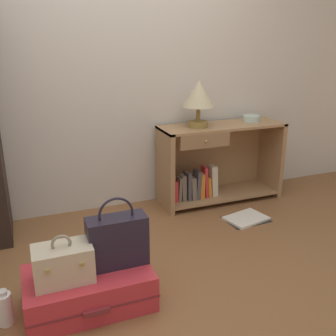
{
  "coord_description": "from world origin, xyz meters",
  "views": [
    {
      "loc": [
        -0.74,
        -1.74,
        1.45
      ],
      "look_at": [
        0.22,
        0.74,
        0.55
      ],
      "focal_mm": 41.46,
      "sensor_mm": 36.0,
      "label": 1
    }
  ],
  "objects_px": {
    "train_case": "(63,263)",
    "bottle": "(5,308)",
    "bookshelf": "(215,164)",
    "open_book_on_floor": "(246,219)",
    "bowl": "(251,118)",
    "table_lamp": "(199,96)",
    "suitcase_large": "(89,288)",
    "handbag": "(117,240)"
  },
  "relations": [
    {
      "from": "train_case",
      "to": "bottle",
      "type": "bearing_deg",
      "value": 173.33
    },
    {
      "from": "bookshelf",
      "to": "open_book_on_floor",
      "type": "relative_size",
      "value": 2.98
    },
    {
      "from": "bookshelf",
      "to": "bowl",
      "type": "height_order",
      "value": "bowl"
    },
    {
      "from": "table_lamp",
      "to": "train_case",
      "type": "bearing_deg",
      "value": -139.6
    },
    {
      "from": "table_lamp",
      "to": "open_book_on_floor",
      "type": "relative_size",
      "value": 1.05
    },
    {
      "from": "bookshelf",
      "to": "suitcase_large",
      "type": "xyz_separation_m",
      "value": [
        -1.37,
        -1.1,
        -0.24
      ]
    },
    {
      "from": "bookshelf",
      "to": "suitcase_large",
      "type": "bearing_deg",
      "value": -141.23
    },
    {
      "from": "bookshelf",
      "to": "handbag",
      "type": "height_order",
      "value": "bookshelf"
    },
    {
      "from": "suitcase_large",
      "to": "bowl",
      "type": "bearing_deg",
      "value": 32.74
    },
    {
      "from": "table_lamp",
      "to": "bottle",
      "type": "bearing_deg",
      "value": -146.5
    },
    {
      "from": "open_book_on_floor",
      "to": "bowl",
      "type": "bearing_deg",
      "value": 57.88
    },
    {
      "from": "bookshelf",
      "to": "train_case",
      "type": "height_order",
      "value": "bookshelf"
    },
    {
      "from": "table_lamp",
      "to": "suitcase_large",
      "type": "height_order",
      "value": "table_lamp"
    },
    {
      "from": "open_book_on_floor",
      "to": "suitcase_large",
      "type": "bearing_deg",
      "value": -156.68
    },
    {
      "from": "bookshelf",
      "to": "bowl",
      "type": "xyz_separation_m",
      "value": [
        0.37,
        0.02,
        0.39
      ]
    },
    {
      "from": "table_lamp",
      "to": "train_case",
      "type": "distance_m",
      "value": 1.83
    },
    {
      "from": "bookshelf",
      "to": "train_case",
      "type": "xyz_separation_m",
      "value": [
        -1.5,
        -1.13,
        -0.04
      ]
    },
    {
      "from": "table_lamp",
      "to": "open_book_on_floor",
      "type": "height_order",
      "value": "table_lamp"
    },
    {
      "from": "bookshelf",
      "to": "open_book_on_floor",
      "type": "xyz_separation_m",
      "value": [
        0.05,
        -0.49,
        -0.34
      ]
    },
    {
      "from": "table_lamp",
      "to": "bottle",
      "type": "xyz_separation_m",
      "value": [
        -1.62,
        -1.07,
        -0.88
      ]
    },
    {
      "from": "bookshelf",
      "to": "bottle",
      "type": "height_order",
      "value": "bookshelf"
    },
    {
      "from": "suitcase_large",
      "to": "bottle",
      "type": "distance_m",
      "value": 0.44
    },
    {
      "from": "table_lamp",
      "to": "train_case",
      "type": "xyz_separation_m",
      "value": [
        -1.3,
        -1.11,
        -0.66
      ]
    },
    {
      "from": "handbag",
      "to": "open_book_on_floor",
      "type": "bearing_deg",
      "value": 25.59
    },
    {
      "from": "table_lamp",
      "to": "suitcase_large",
      "type": "bearing_deg",
      "value": -137.48
    },
    {
      "from": "bowl",
      "to": "handbag",
      "type": "bearing_deg",
      "value": -144.8
    },
    {
      "from": "bookshelf",
      "to": "bowl",
      "type": "bearing_deg",
      "value": 2.53
    },
    {
      "from": "bookshelf",
      "to": "suitcase_large",
      "type": "height_order",
      "value": "bookshelf"
    },
    {
      "from": "handbag",
      "to": "bottle",
      "type": "xyz_separation_m",
      "value": [
        -0.62,
        -0.01,
        -0.27
      ]
    },
    {
      "from": "bottle",
      "to": "suitcase_large",
      "type": "bearing_deg",
      "value": -0.61
    },
    {
      "from": "bottle",
      "to": "open_book_on_floor",
      "type": "relative_size",
      "value": 0.54
    },
    {
      "from": "table_lamp",
      "to": "bowl",
      "type": "relative_size",
      "value": 2.58
    },
    {
      "from": "bookshelf",
      "to": "bowl",
      "type": "relative_size",
      "value": 7.31
    },
    {
      "from": "bookshelf",
      "to": "bottle",
      "type": "relative_size",
      "value": 5.56
    },
    {
      "from": "bowl",
      "to": "suitcase_large",
      "type": "distance_m",
      "value": 2.16
    },
    {
      "from": "bowl",
      "to": "handbag",
      "type": "distance_m",
      "value": 1.94
    },
    {
      "from": "table_lamp",
      "to": "bowl",
      "type": "xyz_separation_m",
      "value": [
        0.56,
        0.04,
        -0.24
      ]
    },
    {
      "from": "bookshelf",
      "to": "handbag",
      "type": "relative_size",
      "value": 2.74
    },
    {
      "from": "train_case",
      "to": "open_book_on_floor",
      "type": "bearing_deg",
      "value": 22.59
    },
    {
      "from": "bookshelf",
      "to": "bowl",
      "type": "distance_m",
      "value": 0.54
    },
    {
      "from": "train_case",
      "to": "table_lamp",
      "type": "bearing_deg",
      "value": 40.4
    },
    {
      "from": "open_book_on_floor",
      "to": "table_lamp",
      "type": "bearing_deg",
      "value": 118.03
    }
  ]
}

